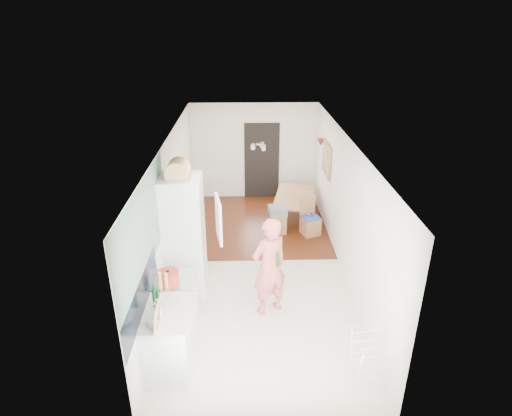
{
  "coord_description": "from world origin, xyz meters",
  "views": [
    {
      "loc": [
        -0.24,
        -7.12,
        4.47
      ],
      "look_at": [
        -0.04,
        0.2,
        1.15
      ],
      "focal_mm": 30.0,
      "sensor_mm": 36.0,
      "label": 1
    }
  ],
  "objects_px": {
    "dining_chair": "(311,217)",
    "person": "(269,258)",
    "dining_table": "(296,208)",
    "stool": "(278,223)",
    "drying_rack": "(370,362)"
  },
  "relations": [
    {
      "from": "dining_table",
      "to": "dining_chair",
      "type": "bearing_deg",
      "value": -154.44
    },
    {
      "from": "dining_chair",
      "to": "drying_rack",
      "type": "height_order",
      "value": "dining_chair"
    },
    {
      "from": "stool",
      "to": "drying_rack",
      "type": "xyz_separation_m",
      "value": [
        0.86,
        -4.37,
        0.17
      ]
    },
    {
      "from": "dining_chair",
      "to": "drying_rack",
      "type": "distance_m",
      "value": 4.26
    },
    {
      "from": "person",
      "to": "dining_table",
      "type": "height_order",
      "value": "person"
    },
    {
      "from": "stool",
      "to": "person",
      "type": "bearing_deg",
      "value": -97.33
    },
    {
      "from": "stool",
      "to": "drying_rack",
      "type": "bearing_deg",
      "value": -78.89
    },
    {
      "from": "person",
      "to": "stool",
      "type": "xyz_separation_m",
      "value": [
        0.36,
        2.76,
        -0.77
      ]
    },
    {
      "from": "stool",
      "to": "drying_rack",
      "type": "relative_size",
      "value": 0.57
    },
    {
      "from": "dining_table",
      "to": "drying_rack",
      "type": "xyz_separation_m",
      "value": [
        0.38,
        -5.14,
        0.15
      ]
    },
    {
      "from": "person",
      "to": "dining_chair",
      "type": "bearing_deg",
      "value": -140.97
    },
    {
      "from": "person",
      "to": "drying_rack",
      "type": "relative_size",
      "value": 2.53
    },
    {
      "from": "drying_rack",
      "to": "person",
      "type": "bearing_deg",
      "value": 117.31
    },
    {
      "from": "dining_chair",
      "to": "person",
      "type": "bearing_deg",
      "value": -131.01
    },
    {
      "from": "dining_table",
      "to": "person",
      "type": "bearing_deg",
      "value": 177.95
    }
  ]
}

